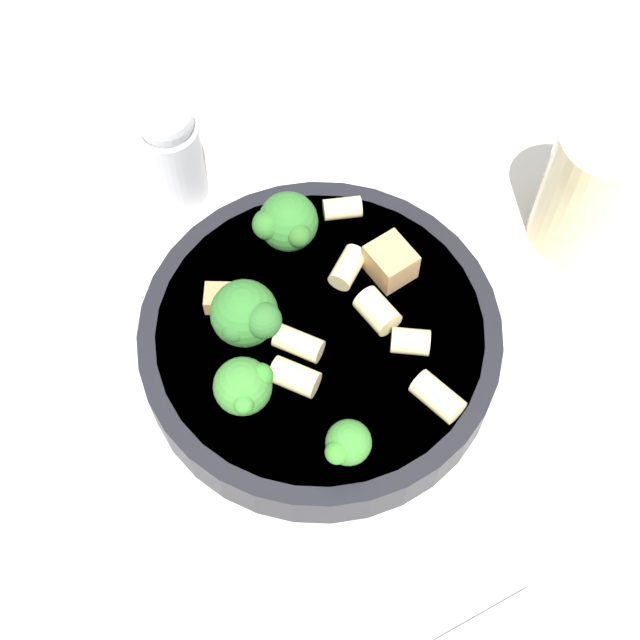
# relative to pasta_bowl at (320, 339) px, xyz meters

# --- Properties ---
(ground_plane) EXTENTS (2.00, 2.00, 0.00)m
(ground_plane) POSITION_rel_pasta_bowl_xyz_m (0.00, 0.00, -0.02)
(ground_plane) COLOR beige
(pasta_bowl) EXTENTS (0.22, 0.22, 0.03)m
(pasta_bowl) POSITION_rel_pasta_bowl_xyz_m (0.00, 0.00, 0.00)
(pasta_bowl) COLOR black
(pasta_bowl) RESTS_ON ground_plane
(broccoli_floret_0) EXTENTS (0.03, 0.03, 0.04)m
(broccoli_floret_0) POSITION_rel_pasta_bowl_xyz_m (-0.06, -0.01, 0.04)
(broccoli_floret_0) COLOR #84AD60
(broccoli_floret_0) RESTS_ON pasta_bowl
(broccoli_floret_1) EXTENTS (0.03, 0.03, 0.03)m
(broccoli_floret_1) POSITION_rel_pasta_bowl_xyz_m (-0.05, -0.07, 0.03)
(broccoli_floret_1) COLOR #9EC175
(broccoli_floret_1) RESTS_ON pasta_bowl
(broccoli_floret_2) EXTENTS (0.04, 0.04, 0.04)m
(broccoli_floret_2) POSITION_rel_pasta_bowl_xyz_m (0.03, 0.06, 0.04)
(broccoli_floret_2) COLOR #84AD60
(broccoli_floret_2) RESTS_ON pasta_bowl
(broccoli_floret_3) EXTENTS (0.04, 0.05, 0.04)m
(broccoli_floret_3) POSITION_rel_pasta_bowl_xyz_m (-0.03, 0.03, 0.04)
(broccoli_floret_3) COLOR #9EC175
(broccoli_floret_3) RESTS_ON pasta_bowl
(rigatoni_0) EXTENTS (0.02, 0.03, 0.02)m
(rigatoni_0) POSITION_rel_pasta_bowl_xyz_m (-0.04, -0.01, 0.02)
(rigatoni_0) COLOR beige
(rigatoni_0) RESTS_ON pasta_bowl
(rigatoni_1) EXTENTS (0.02, 0.03, 0.02)m
(rigatoni_1) POSITION_rel_pasta_bowl_xyz_m (0.01, -0.08, 0.02)
(rigatoni_1) COLOR beige
(rigatoni_1) RESTS_ON pasta_bowl
(rigatoni_2) EXTENTS (0.03, 0.03, 0.01)m
(rigatoni_2) POSITION_rel_pasta_bowl_xyz_m (0.07, 0.04, 0.02)
(rigatoni_2) COLOR beige
(rigatoni_2) RESTS_ON pasta_bowl
(rigatoni_3) EXTENTS (0.03, 0.03, 0.02)m
(rigatoni_3) POSITION_rel_pasta_bowl_xyz_m (0.03, -0.05, 0.02)
(rigatoni_3) COLOR beige
(rigatoni_3) RESTS_ON pasta_bowl
(rigatoni_4) EXTENTS (0.03, 0.02, 0.01)m
(rigatoni_4) POSITION_rel_pasta_bowl_xyz_m (0.04, 0.01, 0.02)
(rigatoni_4) COLOR beige
(rigatoni_4) RESTS_ON pasta_bowl
(rigatoni_5) EXTENTS (0.02, 0.03, 0.02)m
(rigatoni_5) POSITION_rel_pasta_bowl_xyz_m (0.03, -0.02, 0.02)
(rigatoni_5) COLOR beige
(rigatoni_5) RESTS_ON pasta_bowl
(rigatoni_6) EXTENTS (0.02, 0.03, 0.01)m
(rigatoni_6) POSITION_rel_pasta_bowl_xyz_m (-0.02, 0.00, 0.02)
(rigatoni_6) COLOR beige
(rigatoni_6) RESTS_ON pasta_bowl
(chicken_chunk_0) EXTENTS (0.03, 0.03, 0.02)m
(chicken_chunk_0) POSITION_rel_pasta_bowl_xyz_m (0.06, -0.01, 0.02)
(chicken_chunk_0) COLOR tan
(chicken_chunk_0) RESTS_ON pasta_bowl
(chicken_chunk_1) EXTENTS (0.02, 0.02, 0.01)m
(chicken_chunk_1) POSITION_rel_pasta_bowl_xyz_m (-0.03, 0.06, 0.02)
(chicken_chunk_1) COLOR #A87A4C
(chicken_chunk_1) RESTS_ON pasta_bowl
(drinking_glass) EXTENTS (0.06, 0.06, 0.10)m
(drinking_glass) POSITION_rel_pasta_bowl_xyz_m (0.18, -0.07, 0.02)
(drinking_glass) COLOR beige
(drinking_glass) RESTS_ON ground_plane
(pepper_shaker) EXTENTS (0.04, 0.04, 0.09)m
(pepper_shaker) POSITION_rel_pasta_bowl_xyz_m (0.03, 0.16, 0.03)
(pepper_shaker) COLOR #B2B2B7
(pepper_shaker) RESTS_ON ground_plane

